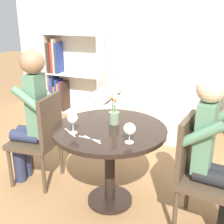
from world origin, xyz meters
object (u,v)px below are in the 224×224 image
(wine_glass_right, at_px, (130,130))
(chair_right, at_px, (199,171))
(person_right, at_px, (214,156))
(flower_vase, at_px, (114,114))
(person_left, at_px, (31,114))
(bookshelf_left, at_px, (69,76))
(couch, at_px, (157,109))
(wine_glass_left, at_px, (73,119))
(chair_left, at_px, (41,136))

(wine_glass_right, bearing_deg, chair_right, 19.42)
(person_right, bearing_deg, wine_glass_right, 112.12)
(chair_right, xyz_separation_m, flower_vase, (-0.73, 0.12, 0.31))
(person_left, bearing_deg, person_right, 81.93)
(bookshelf_left, height_order, person_left, person_left)
(chair_right, bearing_deg, wine_glass_right, 116.66)
(person_left, bearing_deg, couch, 149.40)
(wine_glass_left, bearing_deg, person_left, 157.90)
(couch, xyz_separation_m, wine_glass_right, (0.24, -1.95, 0.51))
(person_right, bearing_deg, chair_right, 85.28)
(couch, relative_size, wine_glass_right, 10.68)
(couch, bearing_deg, person_right, -65.43)
(person_right, height_order, wine_glass_left, person_right)
(chair_left, height_order, chair_right, same)
(person_left, xyz_separation_m, flower_vase, (0.82, 0.06, 0.09))
(person_left, xyz_separation_m, wine_glass_right, (1.05, -0.24, 0.10))
(couch, distance_m, bookshelf_left, 1.63)
(person_left, xyz_separation_m, person_right, (1.64, -0.08, -0.07))
(couch, bearing_deg, chair_left, -113.26)
(chair_left, bearing_deg, flower_vase, 88.45)
(chair_right, height_order, person_left, person_left)
(couch, xyz_separation_m, flower_vase, (0.00, -1.66, 0.49))
(couch, bearing_deg, bookshelf_left, 170.22)
(couch, xyz_separation_m, chair_right, (0.73, -1.78, 0.18))
(wine_glass_left, height_order, flower_vase, flower_vase)
(person_left, height_order, flower_vase, person_left)
(person_right, xyz_separation_m, wine_glass_right, (-0.59, -0.16, 0.17))
(chair_left, bearing_deg, person_left, -86.26)
(couch, height_order, person_right, person_right)
(chair_left, height_order, wine_glass_right, chair_left)
(bookshelf_left, relative_size, wine_glass_left, 7.87)
(chair_right, height_order, wine_glass_right, chair_right)
(wine_glass_left, bearing_deg, flower_vase, 52.63)
(couch, distance_m, wine_glass_left, 2.04)
(wine_glass_right, bearing_deg, person_right, 14.88)
(chair_right, bearing_deg, bookshelf_left, 55.63)
(chair_right, relative_size, wine_glass_left, 5.45)
(couch, height_order, person_left, person_left)
(flower_vase, bearing_deg, person_left, -175.80)
(chair_left, distance_m, person_right, 1.56)
(bookshelf_left, distance_m, flower_vase, 2.50)
(chair_right, xyz_separation_m, wine_glass_left, (-0.96, -0.18, 0.34))
(chair_left, xyz_separation_m, wine_glass_left, (0.51, -0.25, 0.34))
(flower_vase, bearing_deg, chair_right, -9.58)
(chair_right, distance_m, wine_glass_left, 1.03)
(person_right, distance_m, wine_glass_right, 0.63)
(chair_left, distance_m, chair_right, 1.47)
(chair_right, distance_m, flower_vase, 0.80)
(chair_left, height_order, person_left, person_left)
(couch, height_order, wine_glass_left, couch)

